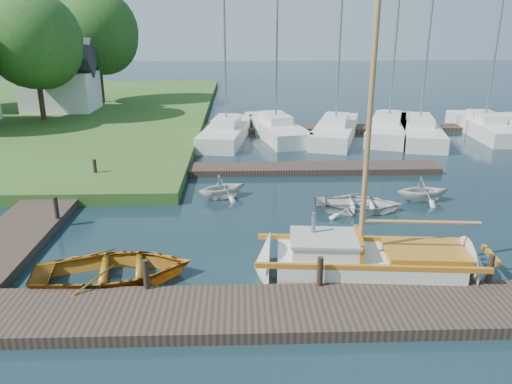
{
  "coord_description": "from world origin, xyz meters",
  "views": [
    {
      "loc": [
        -0.56,
        -16.54,
        6.84
      ],
      "look_at": [
        0.0,
        0.0,
        1.2
      ],
      "focal_mm": 35.0,
      "sensor_mm": 36.0,
      "label": 1
    }
  ],
  "objects_px": {
    "mooring_post_3": "(490,269)",
    "tree_7": "(96,31)",
    "house_c": "(60,82)",
    "sailboat": "(372,265)",
    "tender_c": "(358,202)",
    "tree_3": "(33,39)",
    "mooring_post_2": "(320,271)",
    "mooring_post_1": "(146,274)",
    "tender_b": "(222,185)",
    "marina_boat_0": "(227,131)",
    "marina_boat_4": "(419,129)",
    "marina_boat_5": "(485,125)",
    "mooring_post_4": "(56,208)",
    "marina_boat_2": "(335,129)",
    "dinghy": "(113,267)",
    "marina_boat_3": "(388,126)",
    "tender_d": "(423,188)",
    "marina_boat_1": "(276,127)",
    "mooring_post_5": "(95,168)"
  },
  "relations": [
    {
      "from": "mooring_post_5",
      "to": "marina_boat_5",
      "type": "bearing_deg",
      "value": 23.31
    },
    {
      "from": "marina_boat_2",
      "to": "mooring_post_3",
      "type": "bearing_deg",
      "value": -161.37
    },
    {
      "from": "mooring_post_2",
      "to": "tender_c",
      "type": "relative_size",
      "value": 0.24
    },
    {
      "from": "mooring_post_3",
      "to": "mooring_post_5",
      "type": "distance_m",
      "value": 16.4
    },
    {
      "from": "tender_b",
      "to": "house_c",
      "type": "distance_m",
      "value": 23.06
    },
    {
      "from": "dinghy",
      "to": "marina_boat_3",
      "type": "xyz_separation_m",
      "value": [
        13.01,
        18.54,
        0.14
      ]
    },
    {
      "from": "tender_c",
      "to": "tree_3",
      "type": "relative_size",
      "value": 0.38
    },
    {
      "from": "marina_boat_4",
      "to": "mooring_post_3",
      "type": "bearing_deg",
      "value": 178.92
    },
    {
      "from": "marina_boat_0",
      "to": "marina_boat_4",
      "type": "bearing_deg",
      "value": -80.61
    },
    {
      "from": "marina_boat_2",
      "to": "house_c",
      "type": "bearing_deg",
      "value": 83.96
    },
    {
      "from": "mooring_post_2",
      "to": "marina_boat_4",
      "type": "distance_m",
      "value": 20.71
    },
    {
      "from": "tender_b",
      "to": "tender_d",
      "type": "distance_m",
      "value": 8.12
    },
    {
      "from": "marina_boat_2",
      "to": "tree_3",
      "type": "bearing_deg",
      "value": 94.52
    },
    {
      "from": "tender_d",
      "to": "marina_boat_2",
      "type": "distance_m",
      "value": 11.7
    },
    {
      "from": "marina_boat_0",
      "to": "marina_boat_1",
      "type": "relative_size",
      "value": 1.05
    },
    {
      "from": "tender_c",
      "to": "marina_boat_5",
      "type": "relative_size",
      "value": 0.28
    },
    {
      "from": "mooring_post_1",
      "to": "marina_boat_2",
      "type": "relative_size",
      "value": 0.07
    },
    {
      "from": "mooring_post_1",
      "to": "tender_c",
      "type": "distance_m",
      "value": 9.32
    },
    {
      "from": "mooring_post_5",
      "to": "marina_boat_3",
      "type": "bearing_deg",
      "value": 30.79
    },
    {
      "from": "tree_3",
      "to": "house_c",
      "type": "bearing_deg",
      "value": 90.03
    },
    {
      "from": "mooring_post_3",
      "to": "mooring_post_4",
      "type": "distance_m",
      "value": 13.93
    },
    {
      "from": "mooring_post_3",
      "to": "tree_7",
      "type": "xyz_separation_m",
      "value": [
        -18.0,
        31.05,
        5.5
      ]
    },
    {
      "from": "dinghy",
      "to": "sailboat",
      "type": "bearing_deg",
      "value": -99.04
    },
    {
      "from": "house_c",
      "to": "sailboat",
      "type": "bearing_deg",
      "value": -56.6
    },
    {
      "from": "tree_3",
      "to": "mooring_post_2",
      "type": "bearing_deg",
      "value": -56.08
    },
    {
      "from": "mooring_post_1",
      "to": "tender_c",
      "type": "xyz_separation_m",
      "value": [
        6.94,
        6.2,
        -0.36
      ]
    },
    {
      "from": "marina_boat_2",
      "to": "tree_3",
      "type": "xyz_separation_m",
      "value": [
        -19.4,
        4.23,
        5.23
      ]
    },
    {
      "from": "sailboat",
      "to": "marina_boat_1",
      "type": "height_order",
      "value": "marina_boat_1"
    },
    {
      "from": "mooring_post_1",
      "to": "dinghy",
      "type": "height_order",
      "value": "mooring_post_1"
    },
    {
      "from": "mooring_post_2",
      "to": "marina_boat_4",
      "type": "height_order",
      "value": "marina_boat_4"
    },
    {
      "from": "marina_boat_2",
      "to": "marina_boat_4",
      "type": "bearing_deg",
      "value": -75.53
    },
    {
      "from": "dinghy",
      "to": "tender_d",
      "type": "relative_size",
      "value": 2.06
    },
    {
      "from": "tender_c",
      "to": "marina_boat_0",
      "type": "height_order",
      "value": "marina_boat_0"
    },
    {
      "from": "tender_b",
      "to": "mooring_post_5",
      "type": "bearing_deg",
      "value": 42.52
    },
    {
      "from": "marina_boat_5",
      "to": "marina_boat_3",
      "type": "bearing_deg",
      "value": 93.41
    },
    {
      "from": "marina_boat_1",
      "to": "house_c",
      "type": "xyz_separation_m",
      "value": [
        -15.74,
        7.47,
        2.02
      ]
    },
    {
      "from": "tender_d",
      "to": "house_c",
      "type": "height_order",
      "value": "house_c"
    },
    {
      "from": "dinghy",
      "to": "marina_boat_4",
      "type": "relative_size",
      "value": 0.43
    },
    {
      "from": "tender_b",
      "to": "marina_boat_3",
      "type": "xyz_separation_m",
      "value": [
        10.21,
        11.62,
        0.05
      ]
    },
    {
      "from": "marina_boat_1",
      "to": "tree_3",
      "type": "xyz_separation_m",
      "value": [
        -15.74,
        3.52,
        5.25
      ]
    },
    {
      "from": "mooring_post_3",
      "to": "tender_c",
      "type": "bearing_deg",
      "value": 108.34
    },
    {
      "from": "marina_boat_5",
      "to": "tree_3",
      "type": "relative_size",
      "value": 1.36
    },
    {
      "from": "marina_boat_4",
      "to": "tree_7",
      "type": "height_order",
      "value": "marina_boat_4"
    },
    {
      "from": "mooring_post_4",
      "to": "marina_boat_2",
      "type": "distance_m",
      "value": 18.57
    },
    {
      "from": "mooring_post_4",
      "to": "tender_c",
      "type": "height_order",
      "value": "mooring_post_4"
    },
    {
      "from": "house_c",
      "to": "tree_3",
      "type": "distance_m",
      "value": 5.1
    },
    {
      "from": "marina_boat_0",
      "to": "marina_boat_3",
      "type": "height_order",
      "value": "marina_boat_3"
    },
    {
      "from": "marina_boat_3",
      "to": "house_c",
      "type": "height_order",
      "value": "marina_boat_3"
    },
    {
      "from": "mooring_post_4",
      "to": "tree_7",
      "type": "relative_size",
      "value": 0.09
    },
    {
      "from": "mooring_post_3",
      "to": "house_c",
      "type": "bearing_deg",
      "value": 126.53
    }
  ]
}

